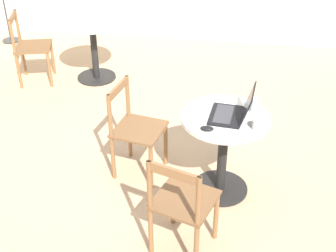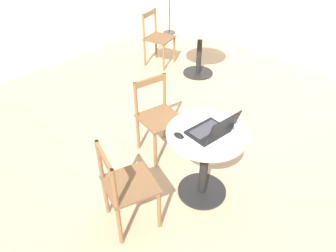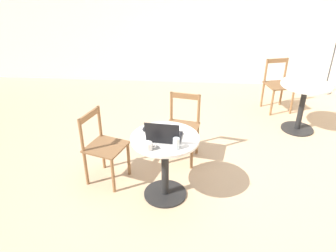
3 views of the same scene
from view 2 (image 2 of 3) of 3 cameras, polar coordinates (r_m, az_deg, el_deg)
name	(u,v)px [view 2 (image 2 of 3)]	position (r m, az deg, el deg)	size (l,w,h in m)	color
ground_plane	(180,168)	(3.52, 2.18, -7.31)	(16.00, 16.00, 0.00)	tan
cafe_table_near	(205,151)	(2.94, 6.51, -4.40)	(0.70, 0.70, 0.74)	black
cafe_table_mid	(200,42)	(5.10, 5.56, 14.32)	(0.70, 0.70, 0.74)	black
chair_near_left	(126,187)	(2.75, -7.41, -10.45)	(0.51, 0.51, 0.84)	brown
chair_near_back	(158,117)	(3.49, -1.79, 1.54)	(0.48, 0.48, 0.84)	brown
chair_mid_back	(157,38)	(5.45, -1.88, 15.02)	(0.50, 0.50, 0.84)	brown
laptop	(212,130)	(2.75, 7.75, -0.73)	(0.36, 0.35, 0.25)	black
mouse	(179,135)	(2.72, 1.89, -1.66)	(0.06, 0.10, 0.03)	black
mug	(221,150)	(2.58, 9.16, -4.07)	(0.12, 0.09, 0.08)	silver
drinking_glass	(237,131)	(2.76, 11.94, -0.89)	(0.06, 0.06, 0.11)	silver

